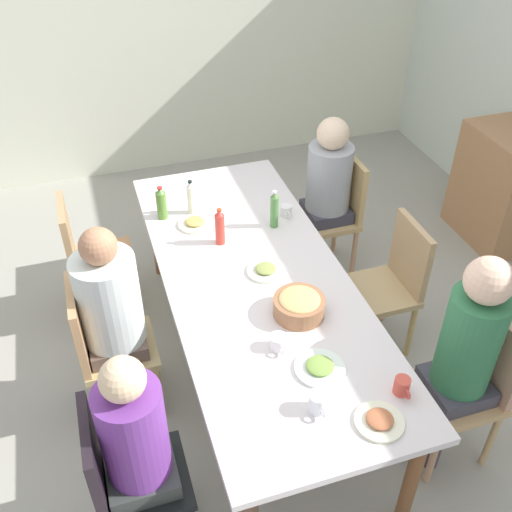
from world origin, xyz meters
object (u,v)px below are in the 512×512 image
Objects in this scene: chair_2 at (336,209)px; cup_1 at (318,403)px; person_0 at (113,308)px; side_cabinet at (501,188)px; cup_2 at (402,386)px; dining_table at (256,287)px; bottle_1 at (220,227)px; bottle_0 at (191,198)px; bottle_2 at (274,210)px; chair_4 at (88,254)px; plate_1 at (266,270)px; plate_3 at (195,223)px; chair_0 at (103,344)px; person_3 at (466,349)px; plate_2 at (320,367)px; person_2 at (327,184)px; cup_3 at (286,211)px; bottle_3 at (161,203)px; plate_0 at (379,421)px; bowl_0 at (299,305)px; chair_3 at (470,381)px; person_5 at (139,443)px; cup_0 at (278,342)px; chair_1 at (392,280)px.

chair_2 is 7.48× the size of cup_1.
person_0 is 1.39× the size of side_cabinet.
side_cabinet is (-1.75, 1.88, -0.35)m from cup_2.
bottle_1 is (-0.37, -0.10, 0.18)m from dining_table.
bottle_2 is at bearing 56.06° from bottle_0.
cup_1 is at bearing 25.94° from chair_4.
plate_1 is 0.63m from plate_3.
person_3 is at bearing 63.36° from chair_0.
person_2 is at bearing 155.60° from plate_2.
chair_2 is 1.99m from cup_1.
bottle_0 is at bearing -84.53° from person_2.
dining_table is 0.11m from plate_1.
bottle_3 is at bearing -106.11° from cup_3.
dining_table is 1.09m from plate_0.
dining_table is 0.38m from bowl_0.
dining_table is at bearing 90.00° from person_0.
chair_3 is (0.83, 0.87, -0.18)m from dining_table.
bowl_0 is 0.29× the size of side_cabinet.
chair_3 is 1.00× the size of side_cabinet.
person_3 is at bearing 17.10° from cup_3.
person_5 is 10.21× the size of cup_0.
plate_0 is (1.07, -0.67, 0.26)m from chair_1.
person_0 reaches higher than plate_2.
person_3 is 4.94× the size of bowl_0.
person_3 is 12.16× the size of cup_2.
cup_1 is at bearing -52.69° from side_cabinet.
plate_3 is (-0.59, 0.67, 0.26)m from chair_0.
chair_2 is 1.00× the size of chair_3.
plate_0 is 0.60m from cup_0.
plate_1 is at bearing 113.11° from dining_table.
cup_3 is (-0.52, -0.51, 0.28)m from chair_1.
chair_2 is 1.00× the size of chair_4.
cup_1 is (0.95, -0.08, 0.03)m from plate_1.
cup_0 is 1.11× the size of cup_2.
bottle_3 is (-0.00, -0.19, -0.01)m from bottle_0.
cup_3 is at bearing 165.18° from cup_1.
cup_1 is at bearing -13.16° from bowl_0.
bottle_3 reaches higher than chair_4.
person_0 is 5.97× the size of plate_1.
bottle_1 is (-1.32, -0.47, 0.07)m from cup_2.
bottle_0 is at bearing -163.92° from bowl_0.
person_0 is 11.60× the size of cup_2.
chair_0 reaches higher than plate_0.
bowl_0 is (1.17, -0.66, 0.08)m from person_2.
dining_table is 0.89m from chair_0.
person_5 is (0.83, 0.09, 0.20)m from chair_0.
cup_1 is at bearing 5.95° from bottle_0.
side_cabinet is (-0.80, 1.37, -0.06)m from chair_1.
bottle_3 reaches higher than plate_2.
bottle_2 reaches higher than plate_1.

